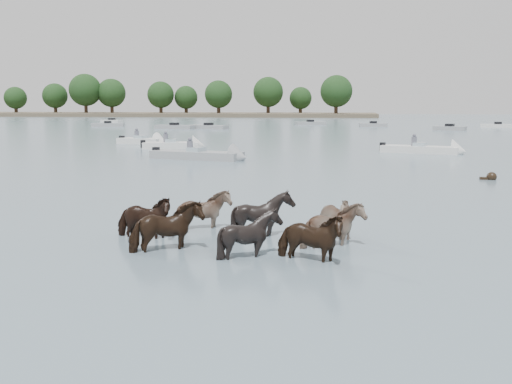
# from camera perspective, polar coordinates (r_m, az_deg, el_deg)

# --- Properties ---
(ground) EXTENTS (400.00, 400.00, 0.00)m
(ground) POSITION_cam_1_polar(r_m,az_deg,el_deg) (14.42, -4.45, -4.50)
(ground) COLOR #4D626F
(ground) RESTS_ON ground
(shoreline) EXTENTS (160.00, 30.00, 1.00)m
(shoreline) POSITION_cam_1_polar(r_m,az_deg,el_deg) (179.36, -14.87, 7.43)
(shoreline) COLOR #4C4233
(shoreline) RESTS_ON ground
(pony_herd) EXTENTS (6.27, 4.08, 1.41)m
(pony_herd) POSITION_cam_1_polar(r_m,az_deg,el_deg) (13.64, -1.06, -3.44)
(pony_herd) COLOR black
(pony_herd) RESTS_ON ground
(swimming_pony) EXTENTS (0.72, 0.44, 0.44)m
(swimming_pony) POSITION_cam_1_polar(r_m,az_deg,el_deg) (27.45, 22.16, 1.35)
(swimming_pony) COLOR black
(swimming_pony) RESTS_ON ground
(motorboat_a) EXTENTS (4.89, 2.70, 1.92)m
(motorboat_a) POSITION_cam_1_polar(r_m,az_deg,el_deg) (44.22, -7.48, 4.59)
(motorboat_a) COLOR silver
(motorboat_a) RESTS_ON ground
(motorboat_b) EXTENTS (6.43, 3.01, 1.92)m
(motorboat_b) POSITION_cam_1_polar(r_m,az_deg,el_deg) (34.93, -4.74, 3.58)
(motorboat_b) COLOR gray
(motorboat_b) RESTS_ON ground
(motorboat_c) EXTENTS (5.82, 3.15, 1.92)m
(motorboat_c) POSITION_cam_1_polar(r_m,az_deg,el_deg) (41.09, 16.95, 3.99)
(motorboat_c) COLOR silver
(motorboat_c) RESTS_ON ground
(motorboat_f) EXTENTS (4.73, 2.64, 1.92)m
(motorboat_f) POSITION_cam_1_polar(r_m,az_deg,el_deg) (49.64, -10.60, 4.95)
(motorboat_f) COLOR silver
(motorboat_f) RESTS_ON ground
(distant_flotilla) EXTENTS (107.06, 29.50, 0.93)m
(distant_flotilla) POSITION_cam_1_polar(r_m,az_deg,el_deg) (87.83, 7.14, 6.57)
(distant_flotilla) COLOR silver
(distant_flotilla) RESTS_ON ground
(treeline) EXTENTS (146.12, 19.17, 12.28)m
(treeline) POSITION_cam_1_polar(r_m,az_deg,el_deg) (177.52, -15.20, 9.35)
(treeline) COLOR #382619
(treeline) RESTS_ON ground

